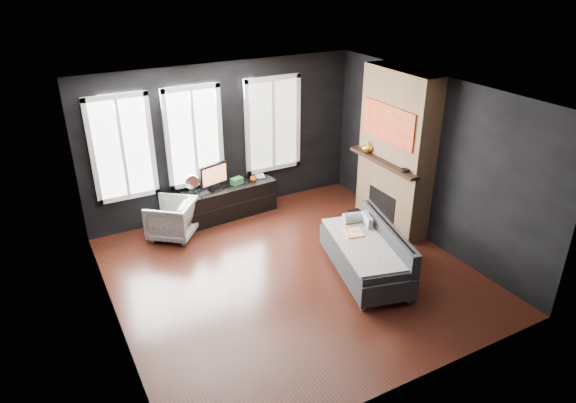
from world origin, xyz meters
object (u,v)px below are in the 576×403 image
media_console (230,200)px  mug (253,178)px  mantel_vase (367,147)px  book (256,171)px  monitor (214,175)px  armchair (172,217)px  sofa (365,251)px

media_console → mug: size_ratio=14.56×
media_console → mantel_vase: size_ratio=8.18×
media_console → mug: bearing=-8.4°
book → mantel_vase: bearing=-41.0°
mug → mantel_vase: size_ratio=0.56×
media_console → monitor: size_ratio=2.90×
mantel_vase → armchair: bearing=164.6°
mug → book: (0.12, 0.16, 0.05)m
armchair → book: book is taller
armchair → mug: (1.62, 0.26, 0.28)m
book → media_console: bearing=-167.9°
sofa → monitor: 3.05m
monitor → book: (0.86, 0.13, -0.15)m
monitor → mug: size_ratio=5.01×
media_console → monitor: (-0.27, -0.00, 0.55)m
mug → mantel_vase: mantel_vase is taller
media_console → monitor: bearing=175.5°
monitor → mantel_vase: size_ratio=2.82×
book → mantel_vase: (1.51, -1.32, 0.64)m
mantel_vase → mug: bearing=144.7°
book → mantel_vase: mantel_vase is taller
armchair → media_console: (1.15, 0.29, -0.07)m
monitor → mug: (0.74, -0.03, -0.20)m
sofa → mantel_vase: size_ratio=8.76×
sofa → mantel_vase: (1.09, 1.54, 0.94)m
armchair → media_console: bearing=142.9°
monitor → book: monitor is taller
monitor → book: 0.88m
armchair → monitor: 1.05m
sofa → media_console: 2.92m
monitor → book: size_ratio=2.66×
book → mantel_vase: size_ratio=1.06×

